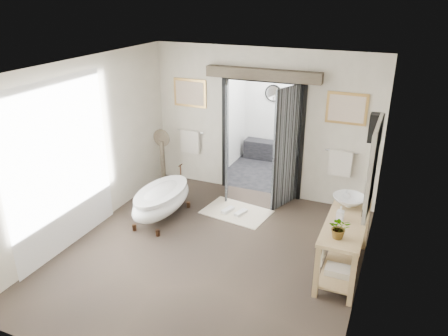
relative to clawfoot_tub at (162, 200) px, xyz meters
The scene contains 13 objects.
ground_plane 1.51m from the clawfoot_tub, 29.93° to the right, with size 5.00×5.00×0.00m, color #47392D.
room_shell 2.11m from the clawfoot_tub, 34.48° to the right, with size 4.52×5.02×2.91m.
shower_room 3.54m from the clawfoot_tub, 68.71° to the left, with size 2.22×2.01×2.51m.
back_wall_dressing 2.35m from the clawfoot_tub, 51.27° to the left, with size 3.82×0.78×2.52m.
clawfoot_tub is the anchor object (origin of this frame).
vanity 3.24m from the clawfoot_tub, ahead, with size 0.57×1.60×0.85m.
pedestal_mirror 1.41m from the clawfoot_tub, 119.36° to the left, with size 0.37×0.24×1.26m.
rug 1.42m from the clawfoot_tub, 32.44° to the left, with size 1.20×0.80×0.01m, color beige.
slippers 1.36m from the clawfoot_tub, 31.16° to the left, with size 0.45×0.30×0.05m.
basin 3.25m from the clawfoot_tub, ahead, with size 0.49×0.49×0.17m, color white.
plant 3.39m from the clawfoot_tub, 14.92° to the right, with size 0.28×0.24×0.31m, color gray.
soap_bottle_a 3.23m from the clawfoot_tub, ahead, with size 0.10×0.10×0.21m, color gray.
soap_bottle_b 3.20m from the clawfoot_tub, ahead, with size 0.15×0.15×0.19m, color gray.
Camera 1 is at (2.50, -5.26, 3.90)m, focal length 35.00 mm.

